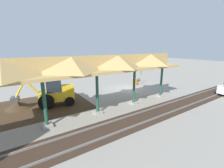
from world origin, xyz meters
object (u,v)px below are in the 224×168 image
Objects in this scene: concrete_pipe at (136,79)px; traffic_barrel at (135,82)px; stop_sign at (141,74)px; backhoe at (55,93)px.

concrete_pipe is 1.81× the size of traffic_barrel.
stop_sign is 0.41× the size of backhoe.
concrete_pipe is 2.45m from traffic_barrel.
backhoe is at bearing 14.06° from concrete_pipe.
backhoe reaches higher than stop_sign.
stop_sign is 1.38× the size of concrete_pipe.
stop_sign is 2.20m from concrete_pipe.
stop_sign reaches higher than traffic_barrel.
traffic_barrel is at bearing 0.65° from stop_sign.
stop_sign is at bearing -179.35° from traffic_barrel.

